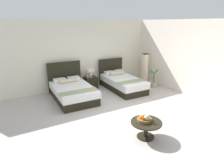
# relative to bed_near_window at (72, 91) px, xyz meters

# --- Properties ---
(ground_plane) EXTENTS (9.71, 9.56, 0.02)m
(ground_plane) POSITION_rel_bed_near_window_xyz_m (1.11, -1.75, -0.31)
(ground_plane) COLOR #B7ABA4
(wall_back) EXTENTS (9.71, 0.12, 2.89)m
(wall_back) POSITION_rel_bed_near_window_xyz_m (1.11, 1.23, 1.14)
(wall_back) COLOR silver
(wall_back) RESTS_ON ground
(wall_side_right) EXTENTS (0.12, 5.16, 2.89)m
(wall_side_right) POSITION_rel_bed_near_window_xyz_m (4.16, -1.35, 1.14)
(wall_side_right) COLOR silver
(wall_side_right) RESTS_ON ground
(bed_near_window) EXTENTS (1.40, 2.16, 1.26)m
(bed_near_window) POSITION_rel_bed_near_window_xyz_m (0.00, 0.00, 0.00)
(bed_near_window) COLOR black
(bed_near_window) RESTS_ON ground
(bed_near_corner) EXTENTS (1.22, 2.25, 1.18)m
(bed_near_corner) POSITION_rel_bed_near_window_xyz_m (2.22, -0.00, -0.00)
(bed_near_corner) COLOR black
(bed_near_corner) RESTS_ON ground
(nightstand) EXTENTS (0.51, 0.47, 0.52)m
(nightstand) POSITION_rel_bed_near_window_xyz_m (1.09, 0.76, -0.04)
(nightstand) COLOR black
(nightstand) RESTS_ON ground
(table_lamp) EXTENTS (0.33, 0.33, 0.38)m
(table_lamp) POSITION_rel_bed_near_window_xyz_m (1.09, 0.78, 0.47)
(table_lamp) COLOR beige
(table_lamp) RESTS_ON nightstand
(vase) EXTENTS (0.09, 0.09, 0.18)m
(vase) POSITION_rel_bed_near_window_xyz_m (0.94, 0.72, 0.31)
(vase) COLOR gray
(vase) RESTS_ON nightstand
(coffee_table) EXTENTS (0.78, 0.78, 0.44)m
(coffee_table) POSITION_rel_bed_near_window_xyz_m (0.73, -3.40, 0.02)
(coffee_table) COLOR black
(coffee_table) RESTS_ON ground
(fruit_bowl) EXTENTS (0.38, 0.38, 0.21)m
(fruit_bowl) POSITION_rel_bed_near_window_xyz_m (0.70, -3.36, 0.20)
(fruit_bowl) COLOR brown
(fruit_bowl) RESTS_ON coffee_table
(loose_apple) EXTENTS (0.08, 0.08, 0.08)m
(loose_apple) POSITION_rel_bed_near_window_xyz_m (0.84, -3.17, 0.17)
(loose_apple) COLOR #88B43B
(loose_apple) RESTS_ON coffee_table
(floor_lamp_corner) EXTENTS (0.26, 0.26, 1.37)m
(floor_lamp_corner) POSITION_rel_bed_near_window_xyz_m (3.76, 0.37, 0.38)
(floor_lamp_corner) COLOR black
(floor_lamp_corner) RESTS_ON ground
(potted_palm) EXTENTS (0.58, 0.50, 0.85)m
(potted_palm) POSITION_rel_bed_near_window_xyz_m (3.56, -0.49, -0.04)
(potted_palm) COLOR tan
(potted_palm) RESTS_ON ground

